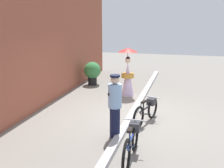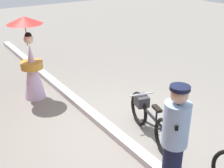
% 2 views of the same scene
% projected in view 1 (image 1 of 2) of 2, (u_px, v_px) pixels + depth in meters
% --- Properties ---
extents(ground_plane, '(30.00, 30.00, 0.00)m').
position_uv_depth(ground_plane, '(132.00, 117.00, 8.50)').
color(ground_plane, gray).
extents(building_wall, '(14.00, 0.40, 4.01)m').
position_uv_depth(building_wall, '(32.00, 49.00, 8.87)').
color(building_wall, brown).
rests_on(building_wall, ground_plane).
extents(sidewalk_curb, '(14.00, 0.20, 0.12)m').
position_uv_depth(sidewalk_curb, '(132.00, 115.00, 8.48)').
color(sidewalk_curb, '#B2B2B7').
rests_on(sidewalk_curb, ground_plane).
extents(bicycle_near_officer, '(1.65, 0.59, 0.73)m').
position_uv_depth(bicycle_near_officer, '(147.00, 110.00, 7.92)').
color(bicycle_near_officer, black).
rests_on(bicycle_near_officer, ground_plane).
extents(bicycle_far_side, '(1.80, 0.48, 0.82)m').
position_uv_depth(bicycle_far_side, '(132.00, 142.00, 5.83)').
color(bicycle_far_side, black).
rests_on(bicycle_far_side, ground_plane).
extents(person_officer, '(0.34, 0.34, 1.63)m').
position_uv_depth(person_officer, '(115.00, 105.00, 6.85)').
color(person_officer, '#141938').
rests_on(person_officer, ground_plane).
extents(person_with_parasol, '(0.76, 0.76, 1.87)m').
position_uv_depth(person_with_parasol, '(128.00, 72.00, 10.61)').
color(person_with_parasol, silver).
rests_on(person_with_parasol, ground_plane).
extents(potted_plant_by_door, '(0.78, 0.76, 1.05)m').
position_uv_depth(potted_plant_by_door, '(93.00, 72.00, 12.37)').
color(potted_plant_by_door, black).
rests_on(potted_plant_by_door, ground_plane).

